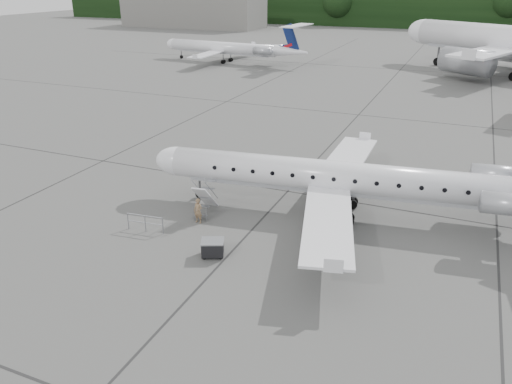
% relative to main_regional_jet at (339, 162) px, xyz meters
% --- Properties ---
extents(ground, '(320.00, 320.00, 0.00)m').
position_rel_main_regional_jet_xyz_m(ground, '(0.67, -5.38, -3.37)').
color(ground, '#5F5F5C').
rests_on(ground, ground).
extents(treeline, '(260.00, 4.00, 8.00)m').
position_rel_main_regional_jet_xyz_m(treeline, '(0.67, 124.62, 0.63)').
color(treeline, black).
rests_on(treeline, ground).
extents(terminal_building, '(40.00, 14.00, 10.00)m').
position_rel_main_regional_jet_xyz_m(terminal_building, '(-69.33, 104.62, 1.63)').
color(terminal_building, slate).
rests_on(terminal_building, ground).
extents(main_regional_jet, '(28.62, 22.32, 6.74)m').
position_rel_main_regional_jet_xyz_m(main_regional_jet, '(0.00, 0.00, 0.00)').
color(main_regional_jet, white).
rests_on(main_regional_jet, ground).
extents(airstair, '(1.14, 2.30, 2.11)m').
position_rel_main_regional_jet_xyz_m(airstair, '(-7.30, -3.11, -2.31)').
color(airstair, white).
rests_on(airstair, ground).
extents(passenger, '(0.58, 0.41, 1.52)m').
position_rel_main_regional_jet_xyz_m(passenger, '(-7.13, -4.35, -2.61)').
color(passenger, '#896B4B').
rests_on(passenger, ground).
extents(safety_railing, '(2.20, 0.32, 1.00)m').
position_rel_main_regional_jet_xyz_m(safety_railing, '(-9.36, -6.52, -2.87)').
color(safety_railing, gray).
rests_on(safety_railing, ground).
extents(baggage_cart, '(1.39, 1.28, 0.97)m').
position_rel_main_regional_jet_xyz_m(baggage_cart, '(-4.56, -7.45, -2.89)').
color(baggage_cart, black).
rests_on(baggage_cart, ground).
extents(bg_regional_left, '(27.09, 20.66, 6.69)m').
position_rel_main_regional_jet_xyz_m(bg_regional_left, '(-32.87, 50.18, -0.03)').
color(bg_regional_left, white).
rests_on(bg_regional_left, ground).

